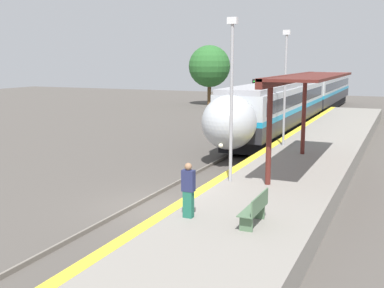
# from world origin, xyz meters

# --- Properties ---
(ground_plane) EXTENTS (120.00, 120.00, 0.00)m
(ground_plane) POSITION_xyz_m (0.00, 0.00, 0.00)
(ground_plane) COLOR #4C4742
(rail_left) EXTENTS (0.08, 90.00, 0.15)m
(rail_left) POSITION_xyz_m (-0.72, 0.00, 0.07)
(rail_left) COLOR slate
(rail_left) RESTS_ON ground_plane
(rail_right) EXTENTS (0.08, 90.00, 0.15)m
(rail_right) POSITION_xyz_m (0.72, 0.00, 0.07)
(rail_right) COLOR slate
(rail_right) RESTS_ON ground_plane
(train) EXTENTS (2.92, 41.28, 3.78)m
(train) POSITION_xyz_m (0.00, 26.98, 2.17)
(train) COLOR black
(train) RESTS_ON ground_plane
(platform_right) EXTENTS (4.50, 64.00, 0.89)m
(platform_right) POSITION_xyz_m (3.88, 0.00, 0.44)
(platform_right) COLOR gray
(platform_right) RESTS_ON ground_plane
(platform_bench) EXTENTS (0.44, 1.52, 0.89)m
(platform_bench) POSITION_xyz_m (4.59, -2.78, 1.35)
(platform_bench) COLOR #4C6B4C
(platform_bench) RESTS_ON platform_right
(person_waiting) EXTENTS (0.36, 0.22, 1.61)m
(person_waiting) POSITION_xyz_m (2.63, -2.93, 1.71)
(person_waiting) COLOR #1E604C
(person_waiting) RESTS_ON platform_right
(railway_signal) EXTENTS (0.28, 0.28, 3.92)m
(railway_signal) POSITION_xyz_m (-2.22, 19.52, 2.42)
(railway_signal) COLOR #59595E
(railway_signal) RESTS_ON ground_plane
(lamppost_near) EXTENTS (0.36, 0.20, 5.97)m
(lamppost_near) POSITION_xyz_m (2.33, 1.51, 4.26)
(lamppost_near) COLOR #9E9EA3
(lamppost_near) RESTS_ON platform_right
(lamppost_mid) EXTENTS (0.36, 0.20, 5.97)m
(lamppost_mid) POSITION_xyz_m (2.33, 9.84, 4.26)
(lamppost_mid) COLOR #9E9EA3
(lamppost_mid) RESTS_ON platform_right
(station_canopy) EXTENTS (2.02, 9.26, 3.89)m
(station_canopy) POSITION_xyz_m (4.30, 4.76, 4.47)
(station_canopy) COLOR #511E19
(station_canopy) RESTS_ON platform_right
(background_tree_left) EXTENTS (4.89, 4.89, 6.99)m
(background_tree_left) POSITION_xyz_m (-13.26, 37.89, 4.53)
(background_tree_left) COLOR brown
(background_tree_left) RESTS_ON ground_plane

